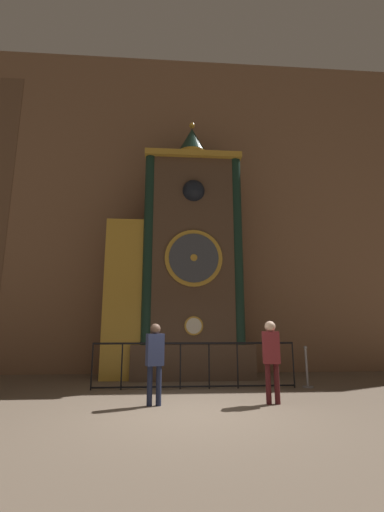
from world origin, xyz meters
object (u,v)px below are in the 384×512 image
at_px(visitor_near, 155,356).
at_px(stanchion_post, 307,374).
at_px(clock_tower, 181,264).
at_px(visitor_far, 271,353).

relative_size(visitor_near, stanchion_post, 1.53).
bearing_deg(clock_tower, visitor_near, -100.25).
relative_size(clock_tower, stanchion_post, 8.41).
height_order(visitor_far, stanchion_post, visitor_far).
bearing_deg(visitor_near, visitor_far, -17.89).
bearing_deg(visitor_far, clock_tower, 123.59).
xyz_separation_m(visitor_far, stanchion_post, (1.50, 1.89, -0.66)).
distance_m(visitor_near, visitor_far, 2.41).
bearing_deg(stanchion_post, visitor_far, -128.47).
xyz_separation_m(visitor_near, visitor_far, (2.41, -0.03, 0.04)).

